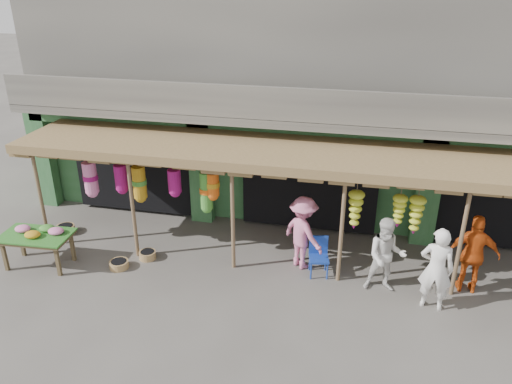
% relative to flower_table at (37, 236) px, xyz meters
% --- Properties ---
extents(ground, '(80.00, 80.00, 0.00)m').
position_rel_flower_table_xyz_m(ground, '(6.09, 1.11, -0.80)').
color(ground, '#514C47').
rests_on(ground, ground).
extents(building, '(16.40, 6.80, 7.00)m').
position_rel_flower_table_xyz_m(building, '(6.09, 5.97, 2.57)').
color(building, gray).
rests_on(building, ground).
extents(awning, '(14.00, 2.70, 2.79)m').
position_rel_flower_table_xyz_m(awning, '(5.92, 1.90, 1.78)').
color(awning, brown).
rests_on(awning, ground).
extents(flower_table, '(1.69, 1.05, 0.99)m').
position_rel_flower_table_xyz_m(flower_table, '(0.00, 0.00, 0.00)').
color(flower_table, brown).
rests_on(flower_table, ground).
extents(blue_chair, '(0.52, 0.53, 0.93)m').
position_rel_flower_table_xyz_m(blue_chair, '(6.60, 1.11, -0.28)').
color(blue_chair, '#17379A').
rests_on(blue_chair, ground).
extents(basket_left, '(0.57, 0.57, 0.21)m').
position_rel_flower_table_xyz_m(basket_left, '(-0.34, 1.57, -0.69)').
color(basket_left, olive).
rests_on(basket_left, ground).
extents(basket_mid, '(0.49, 0.49, 0.18)m').
position_rel_flower_table_xyz_m(basket_mid, '(1.89, 0.27, -0.71)').
color(basket_mid, olive).
rests_on(basket_mid, ground).
extents(basket_right, '(0.44, 0.44, 0.19)m').
position_rel_flower_table_xyz_m(basket_right, '(2.39, 0.82, -0.70)').
color(basket_right, olive).
rests_on(basket_right, ground).
extents(person_front, '(0.75, 0.55, 1.89)m').
position_rel_flower_table_xyz_m(person_front, '(9.09, 0.33, 0.15)').
color(person_front, white).
rests_on(person_front, ground).
extents(person_right, '(0.90, 0.72, 1.76)m').
position_rel_flower_table_xyz_m(person_right, '(8.09, 0.75, 0.09)').
color(person_right, silver).
rests_on(person_right, ground).
extents(person_vendor, '(1.10, 0.48, 1.86)m').
position_rel_flower_table_xyz_m(person_vendor, '(9.94, 1.12, 0.14)').
color(person_vendor, '#C24912').
rests_on(person_vendor, ground).
extents(person_shopper, '(1.34, 1.27, 1.82)m').
position_rel_flower_table_xyz_m(person_shopper, '(6.18, 1.33, 0.11)').
color(person_shopper, pink).
rests_on(person_shopper, ground).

